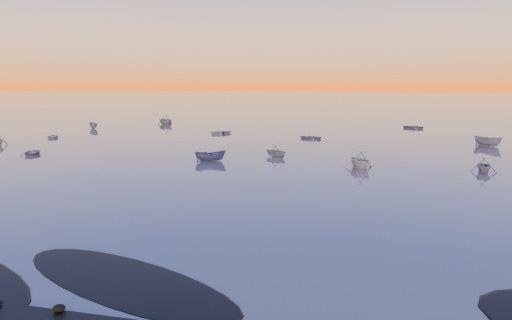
% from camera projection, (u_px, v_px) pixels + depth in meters
% --- Properties ---
extents(ground, '(600.00, 600.00, 0.00)m').
position_uv_depth(ground, '(348.00, 119.00, 117.30)').
color(ground, slate).
rests_on(ground, ground).
extents(mud_lobes, '(140.00, 6.00, 0.07)m').
position_uv_depth(mud_lobes, '(174.00, 300.00, 20.68)').
color(mud_lobes, black).
rests_on(mud_lobes, ground).
extents(moored_fleet, '(124.00, 58.00, 1.20)m').
position_uv_depth(moored_fleet, '(325.00, 144.00, 72.34)').
color(moored_fleet, silver).
rests_on(moored_fleet, ground).
extents(boat_near_center, '(2.64, 3.81, 1.22)m').
position_uv_depth(boat_near_center, '(210.00, 161.00, 56.61)').
color(boat_near_center, '#3D4975').
rests_on(boat_near_center, ground).
extents(boat_near_right, '(4.22, 3.63, 1.37)m').
position_uv_depth(boat_near_right, '(360.00, 168.00, 52.28)').
color(boat_near_right, silver).
rests_on(boat_near_right, ground).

